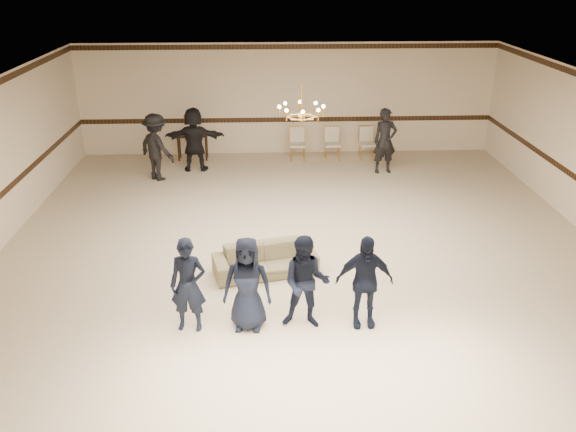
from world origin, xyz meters
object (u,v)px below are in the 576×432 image
at_px(settee, 265,260).
at_px(banquet_chair_mid, 332,144).
at_px(boy_a, 188,285).
at_px(banquet_chair_right, 367,144).
at_px(adult_mid, 194,139).
at_px(adult_right, 385,141).
at_px(chandelier, 301,100).
at_px(boy_c, 306,283).
at_px(banquet_chair_left, 297,144).
at_px(boy_d, 364,281).
at_px(boy_b, 247,284).
at_px(console_table, 193,147).
at_px(adult_left, 156,147).

bearing_deg(settee, banquet_chair_mid, 60.49).
height_order(boy_a, banquet_chair_right, boy_a).
bearing_deg(adult_mid, adult_right, 176.07).
relative_size(adult_right, banquet_chair_mid, 1.88).
distance_m(chandelier, adult_mid, 5.53).
relative_size(boy_c, banquet_chair_mid, 1.65).
relative_size(banquet_chair_left, banquet_chair_right, 1.00).
xyz_separation_m(boy_c, boy_d, (0.90, 0.00, 0.00)).
distance_m(boy_d, banquet_chair_right, 8.62).
xyz_separation_m(boy_d, banquet_chair_mid, (0.47, 8.49, -0.30)).
xyz_separation_m(boy_c, banquet_chair_mid, (1.37, 8.49, -0.30)).
height_order(boy_b, settee, boy_b).
relative_size(settee, banquet_chair_right, 2.01).
bearing_deg(console_table, chandelier, -65.01).
bearing_deg(banquet_chair_right, boy_c, -111.48).
relative_size(boy_d, banquet_chair_left, 1.65).
relative_size(banquet_chair_left, console_table, 1.06).
distance_m(boy_c, adult_left, 7.78).
bearing_deg(boy_c, banquet_chair_left, 96.18).
height_order(boy_c, banquet_chair_right, boy_c).
relative_size(chandelier, banquet_chair_left, 1.01).
bearing_deg(boy_a, adult_right, 64.35).
xyz_separation_m(boy_c, banquet_chair_right, (2.37, 8.49, -0.30)).
bearing_deg(console_table, adult_mid, -82.14).
bearing_deg(chandelier, banquet_chair_left, 87.27).
bearing_deg(boy_a, banquet_chair_left, 81.24).
xyz_separation_m(settee, banquet_chair_mid, (1.99, 6.76, 0.19)).
bearing_deg(adult_mid, banquet_chair_left, -164.22).
bearing_deg(boy_a, adult_mid, 100.49).
bearing_deg(console_table, boy_b, -80.61).
xyz_separation_m(settee, adult_mid, (-1.84, 5.99, 0.60)).
distance_m(adult_left, banquet_chair_mid, 4.97).
height_order(chandelier, settee, chandelier).
height_order(boy_b, banquet_chair_left, boy_b).
bearing_deg(banquet_chair_mid, banquet_chair_left, 177.81).
xyz_separation_m(adult_mid, adult_right, (5.10, -0.40, 0.00)).
height_order(settee, banquet_chair_mid, banquet_chair_mid).
xyz_separation_m(boy_a, settee, (1.18, 1.73, -0.49)).
distance_m(boy_d, adult_mid, 8.42).
bearing_deg(boy_d, banquet_chair_left, 93.55).
height_order(boy_c, banquet_chair_left, boy_c).
relative_size(chandelier, adult_right, 0.54).
xyz_separation_m(adult_mid, banquet_chair_mid, (3.83, 0.77, -0.41)).
relative_size(chandelier, boy_d, 0.62).
height_order(boy_a, adult_right, adult_right).
distance_m(boy_c, banquet_chair_right, 8.82).
distance_m(adult_mid, banquet_chair_left, 2.97).
distance_m(settee, banquet_chair_mid, 7.05).
bearing_deg(adult_right, boy_a, -128.60).
distance_m(boy_d, adult_right, 7.52).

